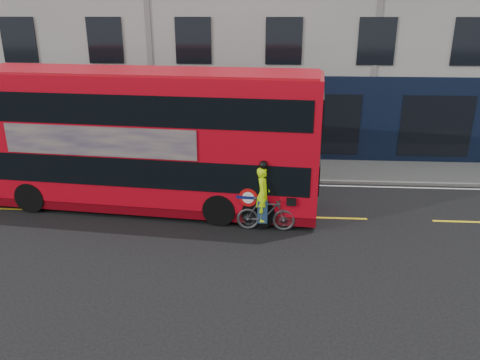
{
  "coord_description": "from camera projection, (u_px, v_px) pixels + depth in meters",
  "views": [
    {
      "loc": [
        5.54,
        -13.41,
        6.72
      ],
      "look_at": [
        4.53,
        1.34,
        1.38
      ],
      "focal_mm": 35.0,
      "sensor_mm": 36.0,
      "label": 1
    }
  ],
  "objects": [
    {
      "name": "bus",
      "position": [
        147.0,
        139.0,
        16.38
      ],
      "size": [
        12.31,
        3.85,
        4.89
      ],
      "rotation": [
        0.0,
        0.0,
        -0.09
      ],
      "color": "red",
      "rests_on": "ground"
    },
    {
      "name": "pavement",
      "position": [
        149.0,
        167.0,
        21.3
      ],
      "size": [
        60.0,
        3.0,
        0.12
      ],
      "primitive_type": "cube",
      "color": "slate",
      "rests_on": "ground"
    },
    {
      "name": "lane_dashes",
      "position": [
        113.0,
        212.0,
        16.62
      ],
      "size": [
        58.0,
        0.12,
        0.01
      ],
      "primitive_type": null,
      "color": "yellow",
      "rests_on": "ground"
    },
    {
      "name": "ground",
      "position": [
        99.0,
        230.0,
        15.22
      ],
      "size": [
        120.0,
        120.0,
        0.0
      ],
      "primitive_type": "plane",
      "color": "black",
      "rests_on": "ground"
    },
    {
      "name": "kerb",
      "position": [
        140.0,
        177.0,
        19.89
      ],
      "size": [
        60.0,
        0.12,
        0.13
      ],
      "primitive_type": "cube",
      "color": "slate",
      "rests_on": "ground"
    },
    {
      "name": "road_edge_line",
      "position": [
        138.0,
        181.0,
        19.63
      ],
      "size": [
        58.0,
        0.1,
        0.01
      ],
      "primitive_type": "cube",
      "color": "silver",
      "rests_on": "ground"
    },
    {
      "name": "cyclist",
      "position": [
        265.0,
        208.0,
        14.99
      ],
      "size": [
        1.9,
        0.66,
        2.37
      ],
      "rotation": [
        0.0,
        0.0,
        -0.03
      ],
      "color": "#444648",
      "rests_on": "ground"
    }
  ]
}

